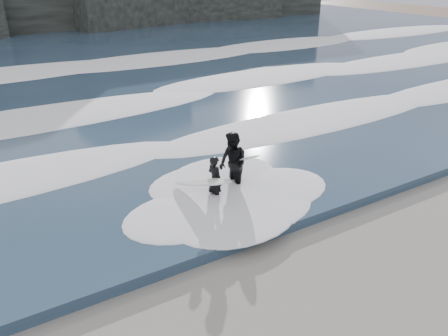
{
  "coord_description": "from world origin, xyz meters",
  "views": [
    {
      "loc": [
        -7.2,
        -4.33,
        6.41
      ],
      "look_at": [
        -1.32,
        5.51,
        1.0
      ],
      "focal_mm": 35.0,
      "sensor_mm": 36.0,
      "label": 1
    }
  ],
  "objects": [
    {
      "name": "ground",
      "position": [
        0.0,
        0.0,
        0.0
      ],
      "size": [
        120.0,
        120.0,
        0.0
      ],
      "primitive_type": "plane",
      "color": "#7F6244",
      "rests_on": "ground"
    },
    {
      "name": "surfer_right",
      "position": [
        -0.92,
        5.63,
        0.99
      ],
      "size": [
        1.14,
        1.75,
        1.97
      ],
      "color": "black",
      "rests_on": "ground"
    },
    {
      "name": "foam_mid",
      "position": [
        0.0,
        16.0,
        0.42
      ],
      "size": [
        60.0,
        4.0,
        0.24
      ],
      "primitive_type": "ellipsoid",
      "color": "white",
      "rests_on": "sea"
    },
    {
      "name": "sea",
      "position": [
        0.0,
        29.0,
        0.15
      ],
      "size": [
        90.0,
        52.0,
        0.3
      ],
      "primitive_type": "cube",
      "color": "#273C53",
      "rests_on": "ground"
    },
    {
      "name": "surfer_left",
      "position": [
        -1.83,
        5.41,
        0.76
      ],
      "size": [
        1.29,
        2.24,
        1.5
      ],
      "color": "black",
      "rests_on": "ground"
    },
    {
      "name": "foam_near",
      "position": [
        0.0,
        9.0,
        0.4
      ],
      "size": [
        60.0,
        3.2,
        0.2
      ],
      "primitive_type": "ellipsoid",
      "color": "white",
      "rests_on": "sea"
    },
    {
      "name": "foam_far",
      "position": [
        0.0,
        25.0,
        0.45
      ],
      "size": [
        60.0,
        4.8,
        0.3
      ],
      "primitive_type": "ellipsoid",
      "color": "white",
      "rests_on": "sea"
    }
  ]
}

